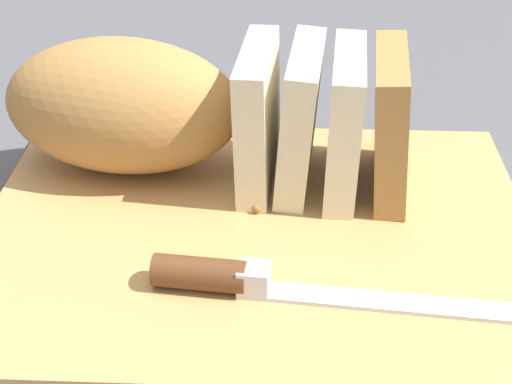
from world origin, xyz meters
TOP-DOWN VIEW (x-y plane):
  - ground_plane at (0.00, 0.00)m, footprint 3.00×3.00m
  - cutting_board at (0.00, 0.00)m, footprint 0.41×0.31m
  - bread_loaf at (-0.06, 0.08)m, footprint 0.33×0.14m
  - bread_knife at (-0.00, -0.07)m, footprint 0.25×0.05m
  - crumb_near_knife at (0.00, 0.02)m, footprint 0.01×0.01m
  - crumb_near_loaf at (-0.04, -0.06)m, footprint 0.01×0.01m
  - crumb_stray_left at (-0.01, 0.03)m, footprint 0.01×0.01m

SIDE VIEW (x-z plane):
  - ground_plane at x=0.00m, z-range 0.00..0.00m
  - cutting_board at x=0.00m, z-range 0.00..0.02m
  - crumb_near_loaf at x=-0.04m, z-range 0.02..0.02m
  - crumb_near_knife at x=0.00m, z-range 0.02..0.03m
  - crumb_stray_left at x=-0.01m, z-range 0.02..0.03m
  - bread_knife at x=0.00m, z-range 0.02..0.04m
  - bread_loaf at x=-0.06m, z-range 0.02..0.13m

